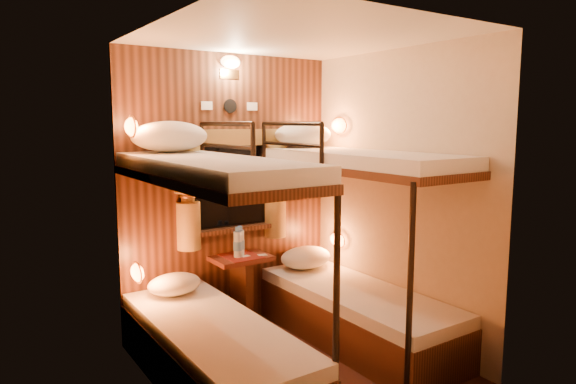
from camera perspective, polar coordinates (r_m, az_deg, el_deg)
floor at (r=4.08m, az=0.93°, el=-18.61°), size 2.10×2.10×0.00m
ceiling at (r=3.70m, az=1.01°, el=16.90°), size 2.10×2.10×0.00m
wall_back at (r=4.60m, az=-6.51°, el=0.07°), size 2.40×0.00×2.40m
wall_front at (r=2.92m, az=12.83°, el=-4.56°), size 2.40×0.00×2.40m
wall_left at (r=3.25m, az=-13.71°, el=-3.33°), size 0.00×2.40×2.40m
wall_right at (r=4.35m, az=11.87°, el=-0.49°), size 0.00×2.40×2.40m
back_panel at (r=4.58m, az=-6.42°, el=0.05°), size 2.00×0.03×2.40m
bunk_left at (r=3.61m, az=-8.38°, el=-12.62°), size 0.72×1.90×1.82m
bunk_right at (r=4.30m, az=7.63°, el=-9.27°), size 0.72×1.90×1.82m
window at (r=4.56m, az=-6.24°, el=-0.23°), size 1.00×0.12×0.79m
curtains at (r=4.52m, az=-6.06°, el=0.76°), size 1.10×0.22×1.00m
back_fixtures at (r=4.53m, az=-6.42°, el=13.22°), size 0.54×0.09×0.48m
reading_lamps at (r=4.29m, az=-4.37°, el=0.08°), size 2.00×0.20×1.25m
table at (r=4.60m, az=-5.19°, el=-9.96°), size 0.50×0.34×0.66m
bottle_left at (r=4.52m, az=-5.34°, el=-5.66°), size 0.08×0.08×0.27m
bottle_right at (r=4.47m, az=-5.60°, el=-5.82°), size 0.08×0.08×0.27m
sachet_a at (r=4.55m, az=-2.88°, el=-7.01°), size 0.09×0.07×0.01m
sachet_b at (r=4.52m, az=-4.77°, el=-7.13°), size 0.08×0.06×0.01m
pillow_lower_left at (r=4.22m, az=-12.50°, el=-9.96°), size 0.43×0.31×0.17m
pillow_lower_right at (r=4.84m, az=1.99°, el=-7.27°), size 0.51×0.36×0.20m
pillow_upper_left at (r=4.03m, az=-13.02°, el=6.05°), size 0.60×0.43×0.23m
pillow_upper_right at (r=4.71m, az=1.69°, el=6.39°), size 0.56×0.40×0.22m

